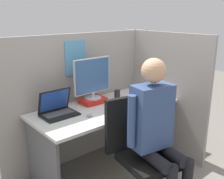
% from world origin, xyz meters
% --- Properties ---
extents(cubicle_panel_back, '(2.13, 0.05, 1.52)m').
position_xyz_m(cubicle_panel_back, '(-0.00, 0.76, 0.76)').
color(cubicle_panel_back, gray).
rests_on(cubicle_panel_back, ground).
extents(cubicle_panel_right, '(0.04, 1.38, 1.52)m').
position_xyz_m(cubicle_panel_right, '(0.84, 0.29, 0.76)').
color(cubicle_panel_right, gray).
rests_on(cubicle_panel_right, ground).
extents(desk, '(1.63, 0.74, 0.74)m').
position_xyz_m(desk, '(0.00, 0.37, 0.57)').
color(desk, '#B7B7B2').
rests_on(desk, ground).
extents(paper_box, '(0.28, 0.21, 0.06)m').
position_xyz_m(paper_box, '(-0.03, 0.56, 0.77)').
color(paper_box, red).
rests_on(paper_box, desk).
extents(monitor, '(0.48, 0.20, 0.46)m').
position_xyz_m(monitor, '(-0.03, 0.56, 1.04)').
color(monitor, '#B2B2B7').
rests_on(monitor, paper_box).
extents(laptop, '(0.35, 0.25, 0.26)m').
position_xyz_m(laptop, '(-0.52, 0.49, 0.79)').
color(laptop, black).
rests_on(laptop, desk).
extents(mouse, '(0.06, 0.05, 0.03)m').
position_xyz_m(mouse, '(-0.31, 0.25, 0.75)').
color(mouse, gray).
rests_on(mouse, desk).
extents(stapler, '(0.05, 0.14, 0.04)m').
position_xyz_m(stapler, '(0.75, 0.40, 0.76)').
color(stapler, black).
rests_on(stapler, desk).
extents(carrot_toy, '(0.05, 0.13, 0.05)m').
position_xyz_m(carrot_toy, '(-0.01, 0.19, 0.76)').
color(carrot_toy, orange).
rests_on(carrot_toy, desk).
extents(office_chair, '(0.55, 0.60, 1.01)m').
position_xyz_m(office_chair, '(-0.12, -0.28, 0.53)').
color(office_chair, black).
rests_on(office_chair, ground).
extents(person, '(0.47, 0.48, 1.38)m').
position_xyz_m(person, '(-0.09, -0.43, 0.81)').
color(person, black).
rests_on(person, ground).
extents(coffee_mug, '(0.07, 0.07, 0.09)m').
position_xyz_m(coffee_mug, '(0.32, 0.54, 0.79)').
color(coffee_mug, '#232328').
rests_on(coffee_mug, desk).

